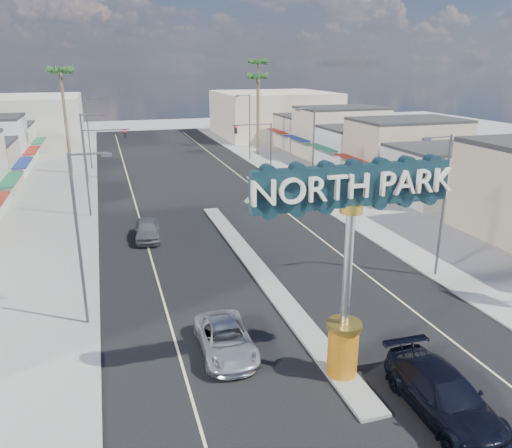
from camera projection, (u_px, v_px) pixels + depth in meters
ground at (208, 207)px, 47.18m from camera, size 160.00×160.00×0.00m
road at (208, 207)px, 47.17m from camera, size 20.00×120.00×0.01m
median_island at (259, 270)px, 32.60m from camera, size 1.30×30.00×0.16m
sidewalk_left at (50, 220)px, 43.23m from camera, size 8.00×120.00×0.12m
sidewalk_right at (342, 196)px, 51.08m from camera, size 8.00×120.00×0.12m
storefront_row_right at (368, 144)px, 64.81m from camera, size 12.00×42.00×6.00m
backdrop_far_left at (17, 122)px, 80.72m from camera, size 20.00×20.00×8.00m
backdrop_far_right at (273, 114)px, 93.05m from camera, size 20.00×20.00×8.00m
gateway_sign at (349, 249)px, 19.87m from camera, size 8.20×1.50×9.15m
traffic_signal_left at (101, 145)px, 56.02m from camera, size 5.09×0.45×6.00m
traffic_signal_right at (257, 138)px, 61.17m from camera, size 5.09×0.45×6.00m
streetlight_l_near at (81, 232)px, 24.51m from camera, size 2.03×0.22×9.00m
streetlight_l_mid at (87, 160)px, 42.70m from camera, size 2.03×0.22×9.00m
streetlight_l_far at (89, 129)px, 62.71m from camera, size 2.03×0.22×9.00m
streetlight_r_near at (442, 200)px, 30.35m from camera, size 2.03×0.22×9.00m
streetlight_r_mid at (312, 149)px, 48.55m from camera, size 2.03×0.22×9.00m
streetlight_r_far at (248, 124)px, 68.56m from camera, size 2.03×0.22×9.00m
palm_left_far at (61, 77)px, 58.20m from camera, size 2.60×2.60×13.10m
palm_right_mid at (258, 81)px, 71.22m from camera, size 2.60×2.60×12.10m
palm_right_far at (258, 68)px, 76.69m from camera, size 2.60×2.60×14.10m
suv_left at (226, 339)px, 23.25m from camera, size 2.48×5.16×1.42m
suv_right at (444, 395)px, 19.11m from camera, size 2.59×6.04×1.73m
car_parked_left at (147, 230)px, 38.33m from camera, size 2.23×4.72×1.56m
car_parked_right at (282, 183)px, 53.45m from camera, size 2.13×4.68×1.49m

